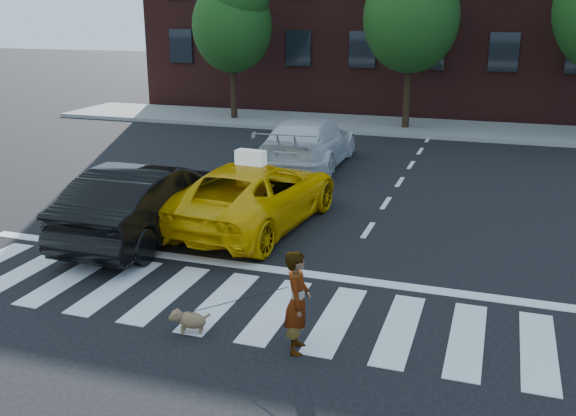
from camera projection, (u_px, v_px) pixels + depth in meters
The scene contains 12 objects.
ground at pixel (220, 302), 10.72m from camera, with size 120.00×120.00×0.00m, color black.
crosswalk at pixel (220, 302), 10.72m from camera, with size 13.00×2.40×0.01m, color silver.
stop_line at pixel (255, 267), 12.17m from camera, with size 12.00×0.30×0.01m, color silver.
sidewalk_far at pixel (395, 126), 26.55m from camera, with size 30.00×4.00×0.15m, color slate.
tree_left at pixel (233, 16), 26.92m from camera, with size 3.39×3.38×6.50m.
tree_mid at pixel (413, 5), 24.52m from camera, with size 3.69×3.69×7.10m.
taxi at pixel (255, 194), 14.38m from camera, with size 2.40×5.20×1.45m, color #EBAD04.
black_sedan at pixel (147, 201), 13.60m from camera, with size 1.70×4.88×1.61m, color black.
white_suv at pixel (309, 142), 19.75m from camera, with size 2.18×5.36×1.56m, color silver.
woman at pixel (297, 302), 8.98m from camera, with size 0.55×0.36×1.52m, color #999999.
dog at pixel (188, 319), 9.65m from camera, with size 0.64×0.36×0.37m.
taxi_sign at pixel (251, 157), 13.94m from camera, with size 0.65×0.28×0.32m, color white.
Camera 1 is at (4.19, -8.91, 4.67)m, focal length 40.00 mm.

